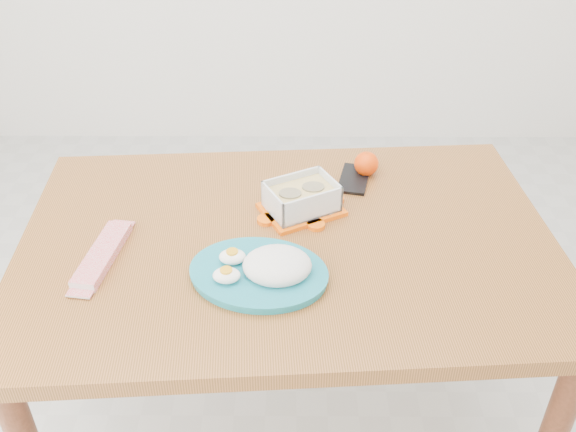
{
  "coord_description": "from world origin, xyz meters",
  "views": [
    {
      "loc": [
        0.08,
        -1.37,
        1.65
      ],
      "look_at": [
        0.07,
        -0.17,
        0.81
      ],
      "focal_mm": 40.0,
      "sensor_mm": 36.0,
      "label": 1
    }
  ],
  "objects_px": {
    "rice_plate": "(264,268)",
    "smartphone": "(354,179)",
    "food_container": "(302,198)",
    "dining_table": "(288,268)",
    "orange_fruit": "(366,164)"
  },
  "relations": [
    {
      "from": "dining_table",
      "to": "food_container",
      "type": "relative_size",
      "value": 5.66
    },
    {
      "from": "food_container",
      "to": "orange_fruit",
      "type": "xyz_separation_m",
      "value": [
        0.18,
        0.18,
        -0.01
      ]
    },
    {
      "from": "rice_plate",
      "to": "smartphone",
      "type": "distance_m",
      "value": 0.46
    },
    {
      "from": "food_container",
      "to": "smartphone",
      "type": "xyz_separation_m",
      "value": [
        0.14,
        0.15,
        -0.03
      ]
    },
    {
      "from": "dining_table",
      "to": "rice_plate",
      "type": "xyz_separation_m",
      "value": [
        -0.05,
        -0.15,
        0.12
      ]
    },
    {
      "from": "dining_table",
      "to": "smartphone",
      "type": "relative_size",
      "value": 8.96
    },
    {
      "from": "rice_plate",
      "to": "smartphone",
      "type": "xyz_separation_m",
      "value": [
        0.22,
        0.4,
        -0.02
      ]
    },
    {
      "from": "orange_fruit",
      "to": "rice_plate",
      "type": "height_order",
      "value": "rice_plate"
    },
    {
      "from": "rice_plate",
      "to": "dining_table",
      "type": "bearing_deg",
      "value": 83.44
    },
    {
      "from": "smartphone",
      "to": "rice_plate",
      "type": "bearing_deg",
      "value": -106.88
    },
    {
      "from": "food_container",
      "to": "rice_plate",
      "type": "distance_m",
      "value": 0.27
    },
    {
      "from": "food_container",
      "to": "dining_table",
      "type": "bearing_deg",
      "value": -134.68
    },
    {
      "from": "rice_plate",
      "to": "food_container",
      "type": "bearing_deg",
      "value": 84.07
    },
    {
      "from": "dining_table",
      "to": "rice_plate",
      "type": "height_order",
      "value": "rice_plate"
    },
    {
      "from": "dining_table",
      "to": "food_container",
      "type": "bearing_deg",
      "value": 69.06
    }
  ]
}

